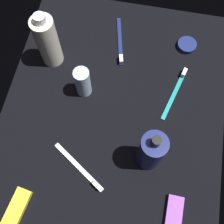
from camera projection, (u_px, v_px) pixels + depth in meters
ground_plane at (112, 117)px, 82.59cm from camera, size 84.00×64.00×1.20cm
lotion_bottle at (151, 152)px, 69.98cm from camera, size 6.46×6.46×18.43cm
bodywash_bottle at (48, 41)px, 80.81cm from camera, size 6.45×6.45×19.61cm
deodorant_stick at (83, 82)px, 80.08cm from camera, size 4.43×4.43×10.66cm
toothbrush_teal at (176, 91)px, 84.35cm from camera, size 17.66×6.00×2.10cm
toothbrush_white at (81, 169)px, 75.72cm from camera, size 10.78×15.77×2.10cm
toothbrush_navy at (120, 43)px, 90.55cm from camera, size 17.81×5.22×2.10cm
snack_bar_purple at (174, 217)px, 71.18cm from camera, size 10.50×4.26×1.50cm
snack_bar_yellow at (16, 209)px, 71.88cm from camera, size 10.91×5.62×1.50cm
cream_tin_left at (187, 45)px, 90.10cm from camera, size 5.99×5.99×1.52cm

